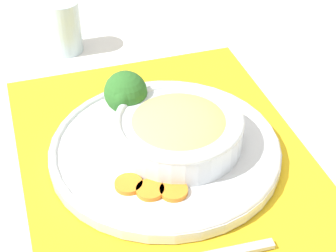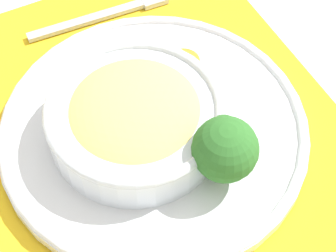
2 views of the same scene
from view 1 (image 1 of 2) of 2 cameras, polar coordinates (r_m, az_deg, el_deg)
ground_plane at (r=0.80m, az=-0.30°, el=-3.16°), size 4.00×4.00×0.00m
placemat at (r=0.80m, az=-0.30°, el=-3.05°), size 0.52×0.42×0.00m
plate at (r=0.79m, az=-0.30°, el=-2.33°), size 0.33×0.33×0.02m
bowl at (r=0.77m, az=1.11°, el=-0.29°), size 0.18×0.18×0.05m
broccoli_floret at (r=0.82m, az=-4.34°, el=3.39°), size 0.06×0.06×0.08m
carrot_slice_near at (r=0.73m, az=-4.02°, el=-5.91°), size 0.04×0.04×0.01m
carrot_slice_middle at (r=0.72m, az=-1.82°, el=-6.52°), size 0.04×0.04×0.01m
carrot_slice_far at (r=0.72m, az=0.58°, el=-6.59°), size 0.04×0.04×0.01m
water_glass at (r=1.04m, az=-10.48°, el=9.65°), size 0.06×0.06×0.10m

